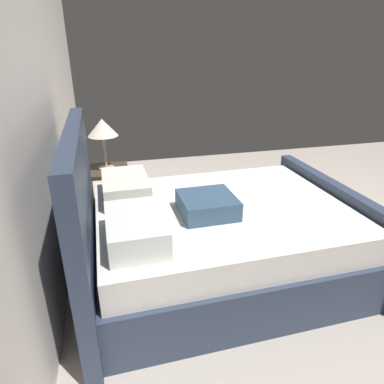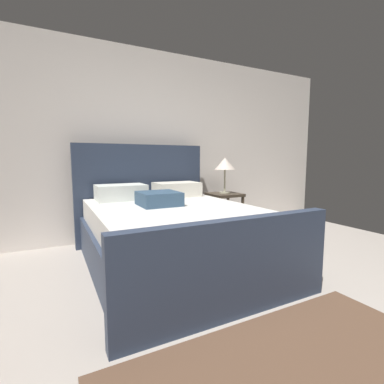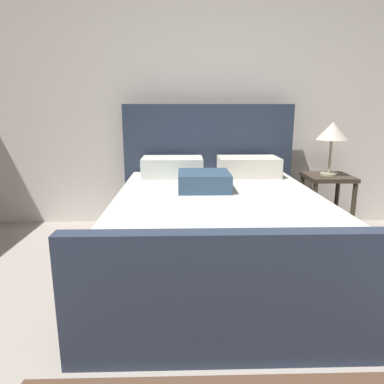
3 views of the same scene
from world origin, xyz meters
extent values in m
cube|color=silver|center=(0.00, 2.96, 1.29)|extent=(6.21, 0.12, 2.58)
cube|color=#2B364B|center=(-0.17, 1.66, 0.20)|extent=(1.62, 2.00, 0.40)
cube|color=#2B364B|center=(-0.19, 2.70, 0.64)|extent=(1.71, 0.13, 1.29)
cube|color=#2B364B|center=(-0.16, 0.63, 0.35)|extent=(1.71, 0.13, 0.70)
cube|color=silver|center=(-0.17, 1.66, 0.51)|extent=(1.54, 1.94, 0.22)
cube|color=silver|center=(-0.54, 2.37, 0.71)|extent=(0.57, 0.37, 0.18)
cube|color=silver|center=(0.17, 2.38, 0.71)|extent=(0.57, 0.37, 0.18)
cube|color=#314C66|center=(-0.27, 1.81, 0.69)|extent=(0.41, 0.41, 0.14)
cube|color=#3C3125|center=(1.00, 2.52, 0.58)|extent=(0.44, 0.44, 0.04)
cube|color=#3C3125|center=(1.00, 2.52, 0.18)|extent=(0.40, 0.40, 0.02)
cylinder|color=#3C3125|center=(0.81, 2.33, 0.28)|extent=(0.04, 0.04, 0.56)
cylinder|color=#3C3125|center=(1.19, 2.33, 0.28)|extent=(0.04, 0.04, 0.56)
cylinder|color=#3C3125|center=(0.81, 2.71, 0.28)|extent=(0.04, 0.04, 0.56)
cylinder|color=#3C3125|center=(1.19, 2.71, 0.28)|extent=(0.04, 0.04, 0.56)
cylinder|color=#B7B293|center=(1.00, 2.52, 0.61)|extent=(0.16, 0.16, 0.02)
cylinder|color=#B7B293|center=(1.00, 2.52, 0.78)|extent=(0.02, 0.02, 0.33)
cone|color=beige|center=(1.00, 2.52, 1.03)|extent=(0.30, 0.30, 0.17)
camera|label=1|loc=(-2.45, 2.48, 1.78)|focal=31.80mm
camera|label=2|loc=(-1.22, -0.86, 1.09)|focal=25.74mm
camera|label=3|loc=(-0.40, -0.89, 1.24)|focal=32.81mm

